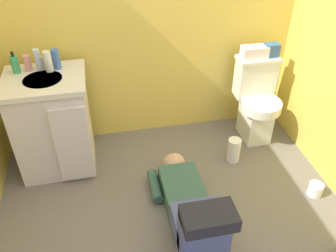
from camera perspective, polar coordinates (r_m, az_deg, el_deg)
name	(u,v)px	position (r m, az deg, el deg)	size (l,w,h in m)	color
ground_plane	(171,207)	(2.74, 0.56, -12.84)	(3.03, 2.97, 0.04)	#6A645A
wall_back	(145,2)	(2.94, -3.76, 19.24)	(2.69, 0.08, 2.40)	#E2C34D
toilet	(256,101)	(3.27, 14.00, 3.95)	(0.36, 0.46, 0.75)	silver
vanity_cabinet	(54,123)	(2.94, -17.91, 0.44)	(0.60, 0.53, 0.82)	silver
faucet	(43,63)	(2.85, -19.50, 9.52)	(0.02, 0.02, 0.10)	silver
person_plumber	(190,205)	(2.50, 3.50, -12.58)	(0.39, 1.06, 0.52)	#33594C
tissue_box	(254,52)	(3.12, 13.73, 11.48)	(0.22, 0.11, 0.10)	silver
toiletry_bag	(271,50)	(3.18, 16.25, 11.66)	(0.12, 0.09, 0.11)	#33598C
soap_dispenser	(15,64)	(2.86, -23.37, 9.08)	(0.06, 0.06, 0.17)	#379C60
bottle_pink	(28,63)	(2.86, -21.64, 9.36)	(0.05, 0.05, 0.12)	pink
bottle_clear	(38,60)	(2.84, -20.21, 9.98)	(0.05, 0.05, 0.16)	silver
bottle_white	(48,61)	(2.79, -18.71, 9.80)	(0.06, 0.06, 0.16)	white
bottle_blue	(56,59)	(2.81, -17.53, 10.21)	(0.06, 0.06, 0.15)	#3F69B2
paper_towel_roll	(234,150)	(3.07, 10.52, -3.82)	(0.11, 0.11, 0.22)	white
toilet_paper_roll	(315,189)	(2.99, 22.59, -9.37)	(0.11, 0.11, 0.10)	white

